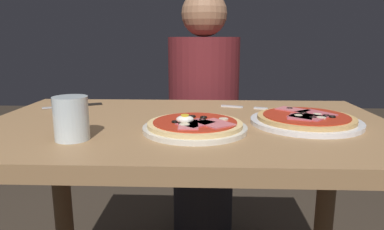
{
  "coord_description": "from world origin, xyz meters",
  "views": [
    {
      "loc": [
        0.05,
        -0.95,
        0.97
      ],
      "look_at": [
        0.01,
        -0.05,
        0.78
      ],
      "focal_mm": 32.44,
      "sensor_mm": 36.0,
      "label": 1
    }
  ],
  "objects_px": {
    "pizza_foreground": "(195,126)",
    "knife": "(77,106)",
    "pizza_across_left": "(306,120)",
    "diner_person": "(203,129)",
    "fork": "(240,107)",
    "dining_table": "(188,166)",
    "water_glass_near": "(71,121)"
  },
  "relations": [
    {
      "from": "pizza_foreground",
      "to": "pizza_across_left",
      "type": "distance_m",
      "value": 0.31
    },
    {
      "from": "fork",
      "to": "pizza_foreground",
      "type": "bearing_deg",
      "value": -114.97
    },
    {
      "from": "water_glass_near",
      "to": "knife",
      "type": "height_order",
      "value": "water_glass_near"
    },
    {
      "from": "pizza_foreground",
      "to": "knife",
      "type": "xyz_separation_m",
      "value": [
        -0.42,
        0.31,
        -0.01
      ]
    },
    {
      "from": "dining_table",
      "to": "diner_person",
      "type": "bearing_deg",
      "value": 86.25
    },
    {
      "from": "fork",
      "to": "knife",
      "type": "xyz_separation_m",
      "value": [
        -0.56,
        0.0,
        0.0
      ]
    },
    {
      "from": "pizza_foreground",
      "to": "fork",
      "type": "xyz_separation_m",
      "value": [
        0.14,
        0.31,
        -0.01
      ]
    },
    {
      "from": "pizza_across_left",
      "to": "fork",
      "type": "bearing_deg",
      "value": 124.9
    },
    {
      "from": "pizza_across_left",
      "to": "knife",
      "type": "distance_m",
      "value": 0.75
    },
    {
      "from": "water_glass_near",
      "to": "diner_person",
      "type": "bearing_deg",
      "value": 69.86
    },
    {
      "from": "dining_table",
      "to": "knife",
      "type": "bearing_deg",
      "value": 151.94
    },
    {
      "from": "dining_table",
      "to": "pizza_foreground",
      "type": "relative_size",
      "value": 4.32
    },
    {
      "from": "fork",
      "to": "knife",
      "type": "relative_size",
      "value": 0.85
    },
    {
      "from": "fork",
      "to": "water_glass_near",
      "type": "bearing_deg",
      "value": -136.96
    },
    {
      "from": "pizza_foreground",
      "to": "diner_person",
      "type": "distance_m",
      "value": 0.75
    },
    {
      "from": "pizza_foreground",
      "to": "diner_person",
      "type": "xyz_separation_m",
      "value": [
        0.02,
        0.72,
        -0.2
      ]
    },
    {
      "from": "dining_table",
      "to": "knife",
      "type": "relative_size",
      "value": 6.28
    },
    {
      "from": "pizza_across_left",
      "to": "knife",
      "type": "height_order",
      "value": "pizza_across_left"
    },
    {
      "from": "pizza_across_left",
      "to": "water_glass_near",
      "type": "height_order",
      "value": "water_glass_near"
    },
    {
      "from": "water_glass_near",
      "to": "fork",
      "type": "bearing_deg",
      "value": 43.04
    },
    {
      "from": "dining_table",
      "to": "fork",
      "type": "distance_m",
      "value": 0.3
    },
    {
      "from": "diner_person",
      "to": "dining_table",
      "type": "bearing_deg",
      "value": 86.25
    },
    {
      "from": "pizza_foreground",
      "to": "fork",
      "type": "bearing_deg",
      "value": 65.03
    },
    {
      "from": "pizza_across_left",
      "to": "water_glass_near",
      "type": "xyz_separation_m",
      "value": [
        -0.58,
        -0.17,
        0.03
      ]
    },
    {
      "from": "pizza_foreground",
      "to": "diner_person",
      "type": "height_order",
      "value": "diner_person"
    },
    {
      "from": "pizza_across_left",
      "to": "diner_person",
      "type": "relative_size",
      "value": 0.25
    },
    {
      "from": "pizza_foreground",
      "to": "fork",
      "type": "distance_m",
      "value": 0.34
    },
    {
      "from": "pizza_foreground",
      "to": "pizza_across_left",
      "type": "relative_size",
      "value": 0.89
    },
    {
      "from": "pizza_across_left",
      "to": "diner_person",
      "type": "bearing_deg",
      "value": 113.87
    },
    {
      "from": "water_glass_near",
      "to": "diner_person",
      "type": "height_order",
      "value": "diner_person"
    },
    {
      "from": "fork",
      "to": "diner_person",
      "type": "bearing_deg",
      "value": 106.96
    },
    {
      "from": "pizza_across_left",
      "to": "diner_person",
      "type": "height_order",
      "value": "diner_person"
    }
  ]
}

